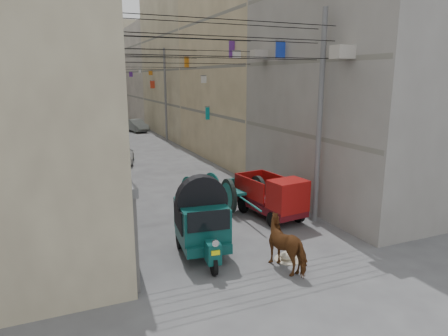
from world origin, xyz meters
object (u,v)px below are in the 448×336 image
distant_car_grey (136,125)px  tonga_cart (244,194)px  auto_rickshaw (202,220)px  horse (288,244)px  distant_car_white (123,154)px  mini_truck (276,199)px  feed_sack (288,256)px  second_cart (201,186)px  distant_car_green (101,130)px

distant_car_grey → tonga_cart: bearing=-104.9°
tonga_cart → distant_car_grey: tonga_cart is taller
auto_rickshaw → horse: size_ratio=1.63×
distant_car_white → mini_truck: bearing=118.6°
mini_truck → feed_sack: (-1.47, -3.28, -0.72)m
feed_sack → distant_car_grey: distant_car_grey is taller
auto_rickshaw → mini_truck: auto_rickshaw is taller
tonga_cart → second_cart: bearing=118.5°
distant_car_grey → distant_car_green: 4.39m
distant_car_green → auto_rickshaw: bearing=101.9°
tonga_cart → feed_sack: bearing=-97.2°
distant_car_grey → mini_truck: bearing=-103.5°
distant_car_white → distant_car_green: distant_car_white is taller
auto_rickshaw → distant_car_white: size_ratio=0.84×
auto_rickshaw → feed_sack: size_ratio=5.48×
auto_rickshaw → tonga_cart: 4.54m
mini_truck → auto_rickshaw: bearing=-161.0°
second_cart → feed_sack: 7.00m
auto_rickshaw → distant_car_grey: (3.90, 30.75, -0.54)m
second_cart → distant_car_grey: distant_car_grey is taller
tonga_cart → distant_car_white: tonga_cart is taller
second_cart → horse: horse is taller
tonga_cart → distant_car_grey: bearing=90.2°
auto_rickshaw → feed_sack: auto_rickshaw is taller
tonga_cart → distant_car_green: bearing=98.6°
mini_truck → second_cart: size_ratio=2.07×
auto_rickshaw → second_cart: size_ratio=1.81×
mini_truck → distant_car_green: size_ratio=0.84×
horse → distant_car_green: size_ratio=0.45×
mini_truck → distant_car_grey: (0.11, 28.89, -0.22)m
second_cart → feed_sack: (0.36, -6.97, -0.51)m
distant_car_white → distant_car_green: 13.23m
distant_car_green → horse: bearing=105.7°
feed_sack → distant_car_green: distant_car_green is taller
second_cart → distant_car_white: size_ratio=0.46×
auto_rickshaw → second_cart: (1.96, 5.55, -0.53)m
horse → feed_sack: bearing=-135.5°
auto_rickshaw → distant_car_white: (0.01, 15.26, -0.58)m
tonga_cart → distant_car_grey: size_ratio=0.85×
feed_sack → distant_car_white: bearing=97.9°
distant_car_white → tonga_cart: bearing=117.2°
feed_sack → horse: bearing=-122.5°
tonga_cart → second_cart: tonga_cart is taller
distant_car_grey → auto_rickshaw: bearing=-110.5°
distant_car_white → distant_car_grey: bearing=-91.3°
auto_rickshaw → feed_sack: 2.91m
tonga_cart → distant_car_green: tonga_cart is taller
feed_sack → distant_car_grey: (1.58, 32.17, 0.50)m
mini_truck → distant_car_green: 26.88m
second_cart → horse: size_ratio=0.90×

